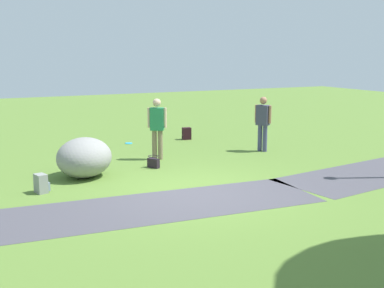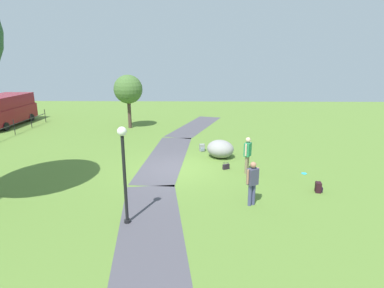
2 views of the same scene
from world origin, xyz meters
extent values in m
plane|color=#577930|center=(0.00, 0.00, 0.00)|extent=(48.00, 48.00, 0.00)
cube|color=#47454E|center=(-6.04, 0.32, 0.00)|extent=(8.19, 3.05, 0.01)
cube|color=#47454E|center=(1.91, 0.63, 0.00)|extent=(8.11, 2.44, 0.01)
cube|color=#47454E|center=(9.70, -0.86, 0.00)|extent=(8.20, 4.30, 0.01)
cylinder|color=#4A352E|center=(8.90, 4.09, 1.07)|extent=(0.26, 0.26, 2.15)
sphere|color=#456831|center=(8.90, 4.09, 2.87)|extent=(2.08, 2.08, 2.08)
cylinder|color=black|center=(-5.00, 1.21, 0.05)|extent=(0.20, 0.20, 0.10)
cylinder|color=black|center=(-5.00, 1.21, 1.41)|extent=(0.10, 0.10, 2.82)
sphere|color=white|center=(-5.00, 1.21, 2.96)|extent=(0.28, 0.28, 0.28)
ellipsoid|color=gray|center=(1.77, -2.18, 0.47)|extent=(1.86, 1.90, 0.93)
cylinder|color=#7D6D52|center=(-0.56, -3.19, 0.40)|extent=(0.13, 0.13, 0.81)
cylinder|color=#7D6D52|center=(-0.42, -3.27, 0.40)|extent=(0.13, 0.13, 0.81)
cube|color=#26824E|center=(-0.49, -3.23, 1.11)|extent=(0.43, 0.39, 0.61)
cylinder|color=beige|center=(-0.68, -3.12, 1.14)|extent=(0.08, 0.08, 0.54)
cylinder|color=beige|center=(-0.30, -3.33, 1.14)|extent=(0.08, 0.08, 0.54)
sphere|color=beige|center=(-0.49, -3.23, 1.55)|extent=(0.22, 0.22, 0.22)
cylinder|color=#43456E|center=(-3.65, -2.98, 0.39)|extent=(0.13, 0.13, 0.78)
cylinder|color=#43456E|center=(-3.74, -2.84, 0.39)|extent=(0.13, 0.13, 0.78)
cube|color=#3D3D56|center=(-3.69, -2.91, 1.07)|extent=(0.39, 0.43, 0.58)
cylinder|color=#A57156|center=(-3.58, -3.10, 1.10)|extent=(0.08, 0.08, 0.52)
cylinder|color=#A57156|center=(-3.81, -2.72, 1.10)|extent=(0.08, 0.08, 0.52)
sphere|color=#A57156|center=(-3.69, -2.91, 1.50)|extent=(0.21, 0.21, 0.21)
cube|color=black|center=(-0.02, -2.33, 0.12)|extent=(0.26, 0.34, 0.24)
torus|color=black|center=(-0.02, -2.33, 0.30)|extent=(0.37, 0.37, 0.02)
cube|color=gray|center=(2.93, -1.24, 0.20)|extent=(0.27, 0.32, 0.40)
cube|color=gray|center=(2.80, -1.28, 0.12)|extent=(0.11, 0.20, 0.18)
cube|color=black|center=(-2.54, -5.68, 0.20)|extent=(0.31, 0.24, 0.40)
cube|color=black|center=(-2.56, -5.81, 0.12)|extent=(0.20, 0.09, 0.18)
cylinder|color=#28ACDD|center=(-0.55, -5.81, 0.01)|extent=(0.24, 0.24, 0.02)
cylinder|color=black|center=(6.60, 11.50, 0.53)|extent=(0.05, 0.05, 1.05)
cylinder|color=black|center=(8.80, 11.50, 0.53)|extent=(0.05, 0.05, 1.05)
cylinder|color=black|center=(11.00, 11.50, 0.53)|extent=(0.05, 0.05, 1.05)
cube|color=maroon|center=(9.53, 14.07, 0.85)|extent=(5.75, 2.55, 1.10)
cube|color=maroon|center=(9.53, 14.07, 1.85)|extent=(5.46, 2.42, 0.90)
cylinder|color=black|center=(11.30, 15.34, 0.30)|extent=(0.60, 0.16, 0.60)
cylinder|color=black|center=(11.31, 12.81, 0.30)|extent=(0.60, 0.16, 0.60)
cylinder|color=black|center=(7.76, 12.80, 0.30)|extent=(0.60, 0.16, 0.60)
camera|label=1|loc=(4.51, 9.14, 2.90)|focal=46.66mm
camera|label=2|loc=(-13.73, -1.01, 4.99)|focal=28.94mm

